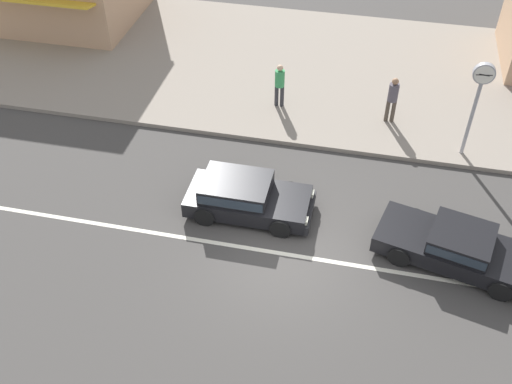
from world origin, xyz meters
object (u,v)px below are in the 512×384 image
hatchback_black_0 (244,195)px  sedan_black_2 (459,247)px  street_clock (480,88)px  pedestrian_by_shop (280,82)px  pedestrian_far_end (393,97)px

hatchback_black_0 → sedan_black_2: 6.05m
hatchback_black_0 → street_clock: bearing=32.5°
hatchback_black_0 → sedan_black_2: bearing=-6.6°
sedan_black_2 → pedestrian_by_shop: size_ratio=2.82×
hatchback_black_0 → pedestrian_by_shop: (-0.00, 5.47, 0.51)m
street_clock → pedestrian_far_end: size_ratio=1.93×
pedestrian_by_shop → street_clock: bearing=-12.8°
sedan_black_2 → street_clock: 5.17m
hatchback_black_0 → street_clock: size_ratio=1.12×
hatchback_black_0 → sedan_black_2: size_ratio=0.79×
pedestrian_by_shop → pedestrian_far_end: (3.91, -0.14, 0.04)m
sedan_black_2 → pedestrian_by_shop: 8.63m
hatchback_black_0 → pedestrian_by_shop: size_ratio=2.24×
hatchback_black_0 → sedan_black_2: (6.01, -0.69, -0.05)m
street_clock → pedestrian_by_shop: size_ratio=2.00×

